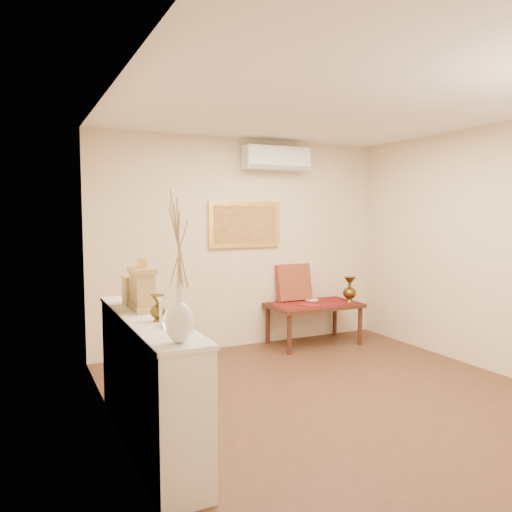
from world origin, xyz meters
TOP-DOWN VIEW (x-y plane):
  - floor at (0.00, 0.00)m, footprint 4.50×4.50m
  - ceiling at (0.00, 0.00)m, footprint 4.50×4.50m
  - wall_back at (0.00, 2.25)m, footprint 4.00×0.02m
  - wall_left at (-2.00, 0.00)m, footprint 0.02×4.50m
  - wall_right at (2.00, 0.00)m, footprint 0.02×4.50m
  - white_vase at (-1.83, -0.85)m, footprint 0.17×0.17m
  - candlestick at (-1.83, -0.43)m, footprint 0.10×0.10m
  - brass_urn_small at (-1.80, -0.21)m, footprint 0.11×0.11m
  - table_cloth at (0.85, 1.88)m, footprint 1.14×0.59m
  - brass_urn_tall at (1.32, 1.74)m, footprint 0.18×0.18m
  - plate at (0.93, 2.05)m, footprint 0.18×0.18m
  - menu at (0.69, 1.74)m, footprint 0.24×0.29m
  - cushion at (0.70, 2.16)m, footprint 0.49×0.20m
  - display_ledge at (-1.82, 0.00)m, footprint 0.37×2.02m
  - mantel_clock at (-1.80, 0.24)m, footprint 0.17×0.36m
  - wooden_chest at (-1.81, 0.51)m, footprint 0.16×0.21m
  - low_table at (0.85, 1.88)m, footprint 1.20×0.70m
  - painting at (0.00, 2.22)m, footprint 1.00×0.06m
  - ac_unit at (0.40, 2.12)m, footprint 0.90×0.25m

SIDE VIEW (x-z plane):
  - floor at x=0.00m, z-range 0.00..0.00m
  - low_table at x=0.85m, z-range 0.21..0.76m
  - display_ledge at x=-1.82m, z-range 0.00..0.98m
  - table_cloth at x=0.85m, z-range 0.55..0.56m
  - plate at x=0.93m, z-range 0.56..0.57m
  - menu at x=0.69m, z-range 0.56..0.57m
  - brass_urn_tall at x=1.32m, z-range 0.56..0.97m
  - cushion at x=0.70m, z-range 0.55..1.06m
  - candlestick at x=-1.83m, z-range 0.98..1.19m
  - brass_urn_small at x=-1.80m, z-range 0.98..1.22m
  - wooden_chest at x=-1.81m, z-range 0.98..1.22m
  - mantel_clock at x=-1.80m, z-range 0.95..1.36m
  - wall_back at x=0.00m, z-range 0.00..2.70m
  - wall_left at x=-2.00m, z-range 0.00..2.70m
  - wall_right at x=2.00m, z-range 0.00..2.70m
  - white_vase at x=-1.83m, z-range 0.98..1.88m
  - painting at x=0.00m, z-range 1.30..1.90m
  - ac_unit at x=0.40m, z-range 2.30..2.60m
  - ceiling at x=0.00m, z-range 2.70..2.70m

